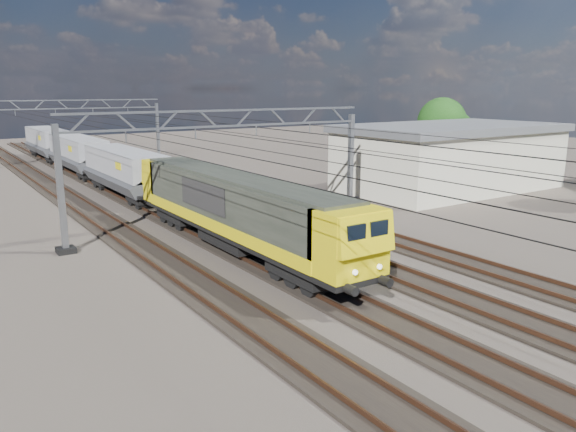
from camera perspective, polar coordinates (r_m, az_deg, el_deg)
ground at (r=30.95m, az=-2.51°, el=-2.72°), size 160.00×160.00×0.00m
track_outer_west at (r=28.41m, az=-12.93°, el=-4.32°), size 2.60×140.00×0.30m
track_loco at (r=29.98m, az=-5.78°, el=-3.15°), size 2.60×140.00×0.30m
track_inner_east at (r=31.98m, az=0.55°, el=-2.07°), size 2.60×140.00×0.30m
track_outer_east at (r=34.32m, az=6.07°, el=-1.10°), size 2.60×140.00×0.30m
catenary_gantry_mid at (r=33.59m, az=-6.15°, el=5.25°), size 19.90×0.90×7.11m
catenary_gantry_far at (r=67.44m, az=-20.74°, el=8.27°), size 19.90×0.90×7.11m
overhead_wires at (r=36.98m, az=-9.15°, el=8.73°), size 12.03×140.00×0.53m
locomotive at (r=29.01m, az=-5.42°, el=0.91°), size 2.76×21.10×3.62m
hopper_wagon_lead at (r=45.17m, az=-16.24°, el=4.60°), size 3.38×13.00×3.25m
hopper_wagon_mid at (r=58.78m, az=-20.54°, el=6.09°), size 3.38×13.00×3.25m
hopper_wagon_third at (r=72.61m, az=-23.22°, el=7.00°), size 3.38×13.00×3.25m
industrial_shed at (r=49.26m, az=16.08°, el=5.84°), size 18.60×10.60×5.40m
tree_far at (r=60.43m, az=15.69°, el=8.98°), size 5.45×5.05×7.44m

